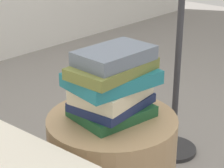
{
  "coord_description": "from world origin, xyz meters",
  "views": [
    {
      "loc": [
        -0.97,
        -0.87,
        1.11
      ],
      "look_at": [
        0.0,
        0.0,
        0.58
      ],
      "focal_mm": 66.23,
      "sensor_mm": 36.0,
      "label": 1
    }
  ],
  "objects_px": {
    "book_slate": "(114,56)",
    "book_olive": "(113,68)",
    "book_teal": "(112,78)",
    "book_forest": "(112,111)",
    "book_cream": "(111,91)",
    "book_navy": "(112,102)"
  },
  "relations": [
    {
      "from": "book_slate",
      "to": "book_cream",
      "type": "bearing_deg",
      "value": 66.97
    },
    {
      "from": "book_cream",
      "to": "book_teal",
      "type": "relative_size",
      "value": 0.87
    },
    {
      "from": "book_olive",
      "to": "book_slate",
      "type": "height_order",
      "value": "book_slate"
    },
    {
      "from": "book_forest",
      "to": "book_cream",
      "type": "xyz_separation_m",
      "value": [
        -0.0,
        -0.0,
        0.08
      ]
    },
    {
      "from": "book_teal",
      "to": "book_slate",
      "type": "bearing_deg",
      "value": -96.76
    },
    {
      "from": "book_teal",
      "to": "book_olive",
      "type": "xyz_separation_m",
      "value": [
        -0.01,
        -0.01,
        0.04
      ]
    },
    {
      "from": "book_navy",
      "to": "book_teal",
      "type": "xyz_separation_m",
      "value": [
        -0.01,
        -0.01,
        0.09
      ]
    },
    {
      "from": "book_navy",
      "to": "book_slate",
      "type": "bearing_deg",
      "value": -124.59
    },
    {
      "from": "book_navy",
      "to": "book_olive",
      "type": "xyz_separation_m",
      "value": [
        -0.02,
        -0.02,
        0.14
      ]
    },
    {
      "from": "book_slate",
      "to": "book_olive",
      "type": "bearing_deg",
      "value": 172.87
    },
    {
      "from": "book_forest",
      "to": "book_olive",
      "type": "height_order",
      "value": "book_olive"
    },
    {
      "from": "book_navy",
      "to": "book_forest",
      "type": "bearing_deg",
      "value": 69.2
    },
    {
      "from": "book_navy",
      "to": "book_teal",
      "type": "relative_size",
      "value": 0.9
    },
    {
      "from": "book_cream",
      "to": "book_teal",
      "type": "height_order",
      "value": "book_teal"
    },
    {
      "from": "book_navy",
      "to": "book_cream",
      "type": "height_order",
      "value": "book_cream"
    },
    {
      "from": "book_olive",
      "to": "book_slate",
      "type": "bearing_deg",
      "value": -10.67
    },
    {
      "from": "book_navy",
      "to": "book_cream",
      "type": "bearing_deg",
      "value": -178.32
    },
    {
      "from": "book_navy",
      "to": "book_teal",
      "type": "height_order",
      "value": "book_teal"
    },
    {
      "from": "book_forest",
      "to": "book_teal",
      "type": "height_order",
      "value": "book_teal"
    },
    {
      "from": "book_slate",
      "to": "book_navy",
      "type": "bearing_deg",
      "value": 61.76
    },
    {
      "from": "book_cream",
      "to": "book_slate",
      "type": "relative_size",
      "value": 0.98
    },
    {
      "from": "book_navy",
      "to": "book_cream",
      "type": "relative_size",
      "value": 1.03
    }
  ]
}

